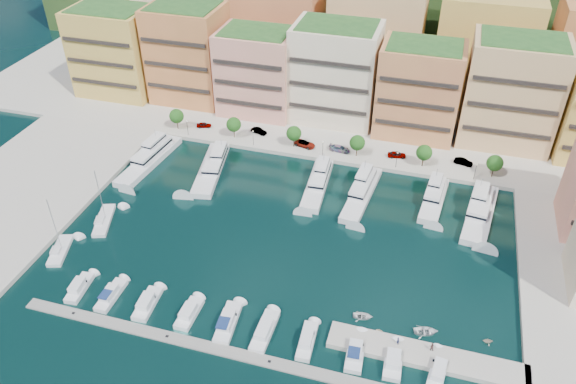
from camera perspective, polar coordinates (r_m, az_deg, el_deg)
name	(u,v)px	position (r m, az deg, el deg)	size (l,w,h in m)	color
ground	(287,238)	(114.96, -0.15, -4.73)	(400.00, 400.00, 0.00)	black
north_quay	(347,104)	(165.55, 6.03, 8.87)	(220.00, 64.00, 2.00)	#9E998E
west_quay	(4,209)	(137.35, -26.86, -1.55)	(34.00, 76.00, 2.00)	#9E998E
hillside	(374,45)	(208.99, 8.73, 14.58)	(240.00, 40.00, 58.00)	#223A17
south_pontoon	(217,350)	(96.26, -7.20, -15.62)	(72.00, 2.20, 0.35)	gray
finger_pier	(426,358)	(97.16, 13.81, -16.06)	(32.00, 5.00, 2.00)	#9E998E
apartment_0	(115,51)	(172.82, -17.15, 13.53)	(22.00, 16.50, 24.80)	gold
apartment_1	(188,53)	(163.62, -10.10, 13.70)	(20.00, 16.50, 26.80)	#DC8349
apartment_2	(257,72)	(155.02, -3.13, 12.11)	(20.00, 15.50, 22.80)	#EC8E84
apartment_3	(335,73)	(151.05, 4.83, 11.99)	(22.00, 16.50, 25.80)	beige
apartment_4	(419,90)	(147.33, 13.14, 10.08)	(20.00, 15.50, 23.80)	#D89151
apartment_5	(512,92)	(149.44, 21.76, 9.43)	(22.00, 16.50, 26.80)	tan
backblock_0	(185,18)	(186.14, -10.43, 16.98)	(26.00, 18.00, 30.00)	beige
backblock_1	(277,28)	(175.39, -1.17, 16.35)	(26.00, 18.00, 30.00)	#D89151
backblock_2	(376,38)	(169.33, 8.92, 15.20)	(26.00, 18.00, 30.00)	tan
backblock_3	(484,49)	(168.48, 19.30, 13.54)	(26.00, 18.00, 30.00)	gold
tree_0	(177,116)	(151.08, -11.26, 7.57)	(3.80, 3.80, 5.65)	#473323
tree_1	(234,125)	(144.94, -5.54, 6.83)	(3.80, 3.80, 5.65)	#473323
tree_2	(294,133)	(140.36, 0.60, 5.97)	(3.80, 3.80, 5.65)	#473323
tree_3	(357,143)	(137.50, 7.05, 4.98)	(3.80, 3.80, 5.65)	#473323
tree_4	(424,153)	(136.47, 13.67, 3.90)	(3.80, 3.80, 5.65)	#473323
tree_5	(495,163)	(137.32, 20.27, 2.77)	(3.80, 3.80, 5.65)	#473323
lamppost_0	(187,125)	(148.05, -10.20, 6.67)	(0.30, 0.30, 4.20)	black
lamppost_1	(253,135)	(141.61, -3.57, 5.76)	(0.30, 0.30, 4.20)	black
lamppost_2	(323,146)	(137.25, 3.56, 4.69)	(0.30, 0.30, 4.20)	black
lamppost_3	(397,157)	(135.16, 11.01, 3.50)	(0.30, 0.30, 4.20)	black
lamppost_4	(476,169)	(135.45, 18.54, 2.23)	(0.30, 0.30, 4.20)	black
yacht_0	(151,157)	(141.54, -13.77, 3.44)	(6.84, 23.62, 7.30)	silver
yacht_1	(212,167)	(135.46, -7.72, 2.57)	(8.66, 22.45, 7.30)	silver
yacht_3	(318,181)	(129.12, 3.08, 1.09)	(5.35, 20.07, 7.30)	silver
yacht_4	(362,191)	(127.07, 7.55, 0.07)	(6.19, 21.85, 7.30)	silver
yacht_5	(434,197)	(128.23, 14.64, -0.48)	(5.65, 17.08, 7.30)	silver
yacht_6	(480,210)	(127.15, 18.96, -1.75)	(7.73, 21.79, 7.30)	silver
cruiser_0	(79,288)	(110.82, -20.44, -9.12)	(3.20, 7.58, 2.55)	silver
cruiser_1	(111,295)	(107.58, -17.56, -9.98)	(2.57, 7.98, 2.66)	silver
cruiser_2	(147,304)	(104.39, -14.11, -10.96)	(3.25, 7.95, 2.55)	silver
cruiser_3	(189,314)	(101.31, -10.02, -12.07)	(2.74, 7.23, 2.55)	silver
cruiser_4	(228,323)	(98.99, -6.15, -13.07)	(3.58, 9.25, 2.66)	silver
cruiser_5	(264,331)	(97.35, -2.41, -13.96)	(2.74, 9.03, 2.55)	silver
cruiser_6	(307,341)	(96.00, 1.93, -14.91)	(2.81, 7.99, 2.55)	silver
cruiser_7	(355,353)	(95.13, 6.85, -15.89)	(3.27, 7.95, 2.66)	silver
cruiser_8	(393,361)	(94.98, 10.63, -16.55)	(3.16, 7.39, 2.55)	silver
cruiser_9	(438,372)	(95.24, 14.98, -17.24)	(3.47, 8.48, 2.55)	silver
sailboat_0	(60,251)	(120.39, -22.14, -5.58)	(5.36, 9.31, 13.20)	silver
sailboat_1	(104,221)	(125.05, -18.19, -2.81)	(6.05, 10.82, 13.20)	silver
tender_2	(426,331)	(100.18, 13.84, -13.58)	(2.95, 4.14, 0.86)	white
tender_1	(380,331)	(98.68, 9.31, -13.80)	(1.33, 1.54, 0.81)	beige
tender_0	(363,316)	(100.52, 7.61, -12.40)	(2.49, 3.49, 0.72)	white
tender_3	(488,341)	(101.70, 19.65, -14.04)	(1.49, 1.73, 0.91)	#C5B196
car_0	(204,125)	(152.09, -8.54, 6.76)	(1.56, 3.88, 1.32)	gray
car_1	(259,131)	(147.72, -2.98, 6.21)	(1.51, 4.32, 1.42)	gray
car_2	(305,144)	(141.90, 1.73, 4.91)	(2.46, 5.32, 1.48)	gray
car_3	(340,149)	(140.51, 5.26, 4.42)	(2.08, 5.11, 1.48)	gray
car_4	(397,155)	(140.10, 10.99, 3.76)	(1.77, 4.41, 1.50)	gray
car_5	(463,162)	(141.24, 17.38, 2.94)	(1.54, 4.41, 1.45)	gray
person_0	(398,341)	(96.12, 11.11, -14.61)	(0.56, 0.37, 1.54)	#232646
person_1	(432,347)	(96.47, 14.40, -14.96)	(0.79, 0.62, 1.63)	#4D322E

